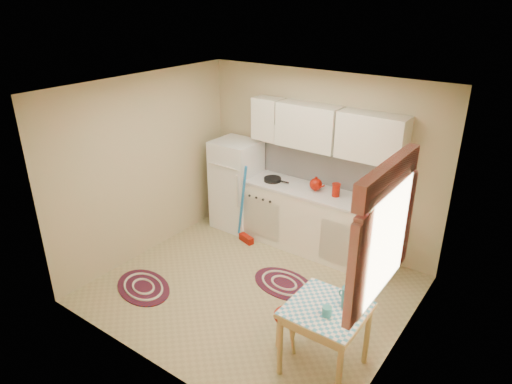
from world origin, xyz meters
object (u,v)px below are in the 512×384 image
(base_cabinets, at_px, (308,220))
(table, at_px, (324,339))
(fridge, at_px, (236,185))
(stool, at_px, (288,330))

(base_cabinets, relative_size, table, 3.12)
(base_cabinets, bearing_deg, fridge, -177.71)
(base_cabinets, bearing_deg, table, -56.35)
(stool, bearing_deg, base_cabinets, 114.46)
(stool, bearing_deg, table, -6.23)
(table, bearing_deg, fridge, 143.24)
(base_cabinets, distance_m, table, 2.35)
(table, relative_size, stool, 1.71)
(base_cabinets, xyz_separation_m, stool, (0.87, -1.91, -0.23))
(base_cabinets, relative_size, stool, 5.36)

